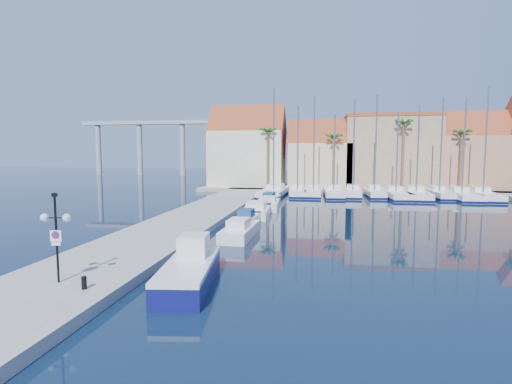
# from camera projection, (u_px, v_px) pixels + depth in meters

# --- Properties ---
(ground) EXTENTS (260.00, 260.00, 0.00)m
(ground) POSITION_uv_depth(u_px,v_px,m) (276.00, 273.00, 19.96)
(ground) COLOR black
(ground) RESTS_ON ground
(quay_west) EXTENTS (6.00, 77.00, 0.50)m
(quay_west) POSITION_uv_depth(u_px,v_px,m) (190.00, 219.00, 34.63)
(quay_west) COLOR gray
(quay_west) RESTS_ON ground
(shore_north) EXTENTS (54.00, 16.00, 0.50)m
(shore_north) POSITION_uv_depth(u_px,v_px,m) (369.00, 188.00, 65.50)
(shore_north) COLOR gray
(shore_north) RESTS_ON ground
(lamp_post) EXTENTS (1.30, 0.46, 3.85)m
(lamp_post) POSITION_uv_depth(u_px,v_px,m) (56.00, 224.00, 16.77)
(lamp_post) COLOR black
(lamp_post) RESTS_ON quay_west
(bollard) EXTENTS (0.21, 0.21, 0.53)m
(bollard) POSITION_uv_depth(u_px,v_px,m) (84.00, 283.00, 16.15)
(bollard) COLOR black
(bollard) RESTS_ON quay_west
(fishing_boat) EXTENTS (2.78, 6.28, 2.13)m
(fishing_boat) POSITION_uv_depth(u_px,v_px,m) (190.00, 270.00, 18.11)
(fishing_boat) COLOR #0F1158
(fishing_boat) RESTS_ON ground
(motorboat_west_0) EXTENTS (2.03, 5.88, 1.40)m
(motorboat_west_0) POSITION_uv_depth(u_px,v_px,m) (240.00, 230.00, 28.47)
(motorboat_west_0) COLOR white
(motorboat_west_0) RESTS_ON ground
(motorboat_west_1) EXTENTS (1.72, 5.13, 1.40)m
(motorboat_west_1) POSITION_uv_depth(u_px,v_px,m) (247.00, 219.00, 33.22)
(motorboat_west_1) COLOR white
(motorboat_west_1) RESTS_ON ground
(motorboat_west_2) EXTENTS (2.70, 7.50, 1.40)m
(motorboat_west_2) POSITION_uv_depth(u_px,v_px,m) (257.00, 210.00, 38.43)
(motorboat_west_2) COLOR white
(motorboat_west_2) RESTS_ON ground
(motorboat_west_3) EXTENTS (2.14, 5.85, 1.40)m
(motorboat_west_3) POSITION_uv_depth(u_px,v_px,m) (270.00, 204.00, 42.92)
(motorboat_west_3) COLOR white
(motorboat_west_3) RESTS_ON ground
(motorboat_west_4) EXTENTS (2.09, 5.57, 1.40)m
(motorboat_west_4) POSITION_uv_depth(u_px,v_px,m) (270.00, 199.00, 47.28)
(motorboat_west_4) COLOR white
(motorboat_west_4) RESTS_ON ground
(sailboat_0) EXTENTS (3.55, 11.68, 14.79)m
(sailboat_0) POSITION_uv_depth(u_px,v_px,m) (274.00, 192.00, 55.84)
(sailboat_0) COLOR white
(sailboat_0) RESTS_ON ground
(sailboat_1) EXTENTS (2.88, 8.77, 12.46)m
(sailboat_1) POSITION_uv_depth(u_px,v_px,m) (297.00, 191.00, 55.95)
(sailboat_1) COLOR white
(sailboat_1) RESTS_ON ground
(sailboat_2) EXTENTS (2.31, 8.51, 13.56)m
(sailboat_2) POSITION_uv_depth(u_px,v_px,m) (313.00, 192.00, 55.52)
(sailboat_2) COLOR white
(sailboat_2) RESTS_ON ground
(sailboat_3) EXTENTS (2.83, 9.55, 11.05)m
(sailboat_3) POSITION_uv_depth(u_px,v_px,m) (333.00, 192.00, 54.95)
(sailboat_3) COLOR white
(sailboat_3) RESTS_ON ground
(sailboat_4) EXTENTS (2.83, 8.72, 13.13)m
(sailboat_4) POSITION_uv_depth(u_px,v_px,m) (353.00, 192.00, 54.94)
(sailboat_4) COLOR white
(sailboat_4) RESTS_ON ground
(sailboat_5) EXTENTS (2.41, 8.19, 13.70)m
(sailboat_5) POSITION_uv_depth(u_px,v_px,m) (374.00, 192.00, 54.64)
(sailboat_5) COLOR white
(sailboat_5) RESTS_ON ground
(sailboat_6) EXTENTS (3.34, 10.40, 11.27)m
(sailboat_6) POSITION_uv_depth(u_px,v_px,m) (395.00, 194.00, 53.16)
(sailboat_6) COLOR white
(sailboat_6) RESTS_ON ground
(sailboat_7) EXTENTS (3.66, 11.03, 12.09)m
(sailboat_7) POSITION_uv_depth(u_px,v_px,m) (415.00, 194.00, 53.06)
(sailboat_7) COLOR white
(sailboat_7) RESTS_ON ground
(sailboat_8) EXTENTS (2.71, 8.55, 13.24)m
(sailboat_8) POSITION_uv_depth(u_px,v_px,m) (438.00, 193.00, 53.34)
(sailboat_8) COLOR white
(sailboat_8) RESTS_ON ground
(sailboat_9) EXTENTS (2.99, 10.52, 12.71)m
(sailboat_9) POSITION_uv_depth(u_px,v_px,m) (460.00, 195.00, 51.97)
(sailboat_9) COLOR white
(sailboat_9) RESTS_ON ground
(sailboat_10) EXTENTS (3.45, 10.52, 14.33)m
(sailboat_10) POSITION_uv_depth(u_px,v_px,m) (481.00, 195.00, 51.73)
(sailboat_10) COLOR white
(sailboat_10) RESTS_ON ground
(building_0) EXTENTS (12.30, 9.00, 13.50)m
(building_0) POSITION_uv_depth(u_px,v_px,m) (248.00, 150.00, 67.09)
(building_0) COLOR beige
(building_0) RESTS_ON shore_north
(building_1) EXTENTS (10.30, 8.00, 11.00)m
(building_1) POSITION_uv_depth(u_px,v_px,m) (320.00, 157.00, 65.30)
(building_1) COLOR beige
(building_1) RESTS_ON shore_north
(building_2) EXTENTS (14.20, 10.20, 11.50)m
(building_2) POSITION_uv_depth(u_px,v_px,m) (389.00, 151.00, 64.43)
(building_2) COLOR #9A7D5E
(building_2) RESTS_ON shore_north
(building_3) EXTENTS (10.30, 8.00, 12.00)m
(building_3) POSITION_uv_depth(u_px,v_px,m) (471.00, 154.00, 61.58)
(building_3) COLOR tan
(building_3) RESTS_ON shore_north
(palm_0) EXTENTS (2.60, 2.60, 10.15)m
(palm_0) POSITION_uv_depth(u_px,v_px,m) (268.00, 133.00, 61.29)
(palm_0) COLOR brown
(palm_0) RESTS_ON shore_north
(palm_1) EXTENTS (2.60, 2.60, 9.15)m
(palm_1) POSITION_uv_depth(u_px,v_px,m) (334.00, 139.00, 59.79)
(palm_1) COLOR brown
(palm_1) RESTS_ON shore_north
(palm_2) EXTENTS (2.60, 2.60, 11.15)m
(palm_2) POSITION_uv_depth(u_px,v_px,m) (404.00, 125.00, 58.01)
(palm_2) COLOR brown
(palm_2) RESTS_ON shore_north
(palm_3) EXTENTS (2.60, 2.60, 9.65)m
(palm_3) POSITION_uv_depth(u_px,v_px,m) (462.00, 135.00, 56.88)
(palm_3) COLOR brown
(palm_3) RESTS_ON shore_north
(viaduct) EXTENTS (48.00, 2.20, 14.45)m
(viaduct) POSITION_uv_depth(u_px,v_px,m) (164.00, 137.00, 105.73)
(viaduct) COLOR #9E9E99
(viaduct) RESTS_ON ground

